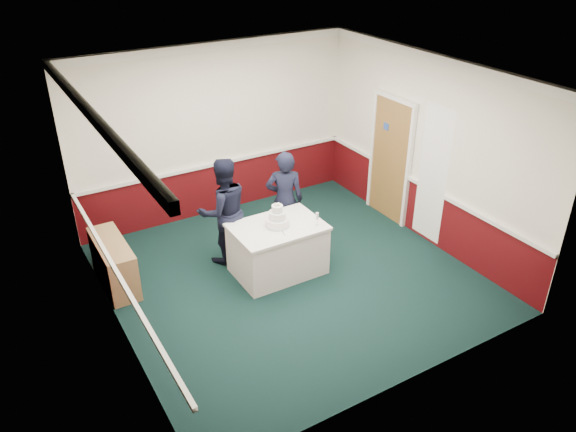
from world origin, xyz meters
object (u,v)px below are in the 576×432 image
champagne_flute (317,217)px  person_man (224,211)px  cake_table (278,249)px  wedding_cake (277,219)px  sideboard (114,263)px  cake_knife (283,232)px  person_woman (285,200)px

champagne_flute → person_man: 1.43m
champagne_flute → cake_table: bearing=150.8°
wedding_cake → person_man: size_ratio=0.22×
sideboard → person_man: size_ratio=0.71×
champagne_flute → wedding_cake: bearing=150.8°
cake_table → champagne_flute: 0.78m
sideboard → person_man: (1.66, -0.20, 0.49)m
cake_table → cake_knife: 0.44m
wedding_cake → cake_knife: (-0.03, -0.20, -0.11)m
wedding_cake → sideboard: bearing=157.1°
cake_knife → champagne_flute: bearing=1.8°
person_man → wedding_cake: bearing=129.1°
sideboard → cake_knife: 2.47m
wedding_cake → cake_knife: 0.23m
person_man → person_woman: person_man is taller
sideboard → wedding_cake: size_ratio=3.30×
wedding_cake → person_woman: bearing=52.0°
cake_table → champagne_flute: bearing=-29.2°
cake_knife → person_man: person_man is taller
person_woman → cake_table: bearing=79.4°
cake_knife → person_man: 1.04m
cake_knife → champagne_flute: 0.55m
person_man → champagne_flute: bearing=138.8°
champagne_flute → cake_knife: bearing=171.4°
person_woman → sideboard: bearing=20.8°
person_man → cake_table: bearing=129.1°
cake_knife → champagne_flute: champagne_flute is taller
cake_table → wedding_cake: wedding_cake is taller
person_man → sideboard: bearing=-3.8°
cake_knife → person_woman: bearing=68.4°
cake_knife → person_woman: size_ratio=0.14×
sideboard → cake_table: cake_table is taller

